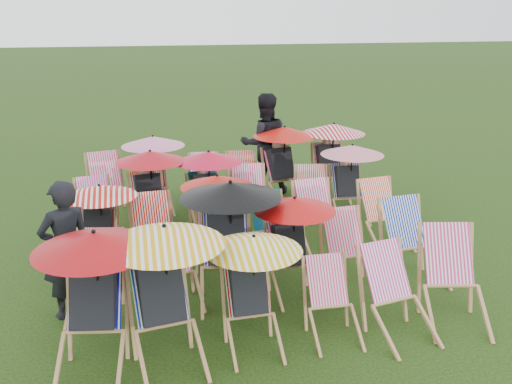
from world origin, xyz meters
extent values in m
plane|color=black|center=(0.00, 0.00, 0.00)|extent=(100.00, 100.00, 0.00)
cube|color=#070A9C|center=(-1.95, -2.02, 0.68)|extent=(0.57, 0.46, 0.61)
cube|color=black|center=(-1.96, -2.07, 0.68)|extent=(0.49, 0.51, 0.64)
sphere|color=tan|center=(-1.94, -1.96, 1.01)|extent=(0.22, 0.22, 0.22)
cylinder|color=black|center=(-1.90, -2.12, 0.96)|extent=(0.03, 0.03, 0.75)
cone|color=#A4090D|center=(-1.90, -2.12, 1.30)|extent=(1.17, 1.17, 0.18)
cube|color=#072798|center=(-1.33, -2.06, 0.68)|extent=(0.57, 0.46, 0.61)
cube|color=black|center=(-1.32, -2.11, 0.68)|extent=(0.50, 0.51, 0.64)
sphere|color=tan|center=(-1.34, -2.00, 1.02)|extent=(0.23, 0.23, 0.23)
cylinder|color=black|center=(-1.25, -2.14, 0.97)|extent=(0.03, 0.03, 0.75)
cone|color=orange|center=(-1.25, -2.14, 1.31)|extent=(1.18, 1.18, 0.18)
cube|color=#C1060E|center=(-0.41, -1.99, 0.58)|extent=(0.45, 0.34, 0.52)
cube|color=black|center=(-0.41, -2.03, 0.58)|extent=(0.38, 0.39, 0.55)
sphere|color=tan|center=(-0.41, -1.94, 0.87)|extent=(0.19, 0.19, 0.19)
cylinder|color=black|center=(-0.35, -2.07, 0.82)|extent=(0.03, 0.03, 0.64)
cone|color=#DCAB0B|center=(-0.35, -2.07, 1.12)|extent=(1.01, 1.01, 0.16)
cube|color=#D62A67|center=(0.49, -1.96, 0.56)|extent=(0.43, 0.32, 0.50)
cube|color=#D82B8F|center=(1.13, -2.05, 0.65)|extent=(0.55, 0.45, 0.58)
cube|color=#D12972|center=(1.96, -1.90, 0.71)|extent=(0.61, 0.50, 0.64)
cube|color=red|center=(-1.97, -0.86, 0.62)|extent=(0.53, 0.43, 0.56)
cube|color=#D12978|center=(-1.13, -0.83, 0.59)|extent=(0.48, 0.38, 0.53)
cube|color=#1208AC|center=(-0.45, -0.86, 0.70)|extent=(0.58, 0.46, 0.63)
cube|color=black|center=(-0.46, -0.91, 0.70)|extent=(0.50, 0.51, 0.66)
sphere|color=tan|center=(-0.45, -0.80, 1.05)|extent=(0.23, 0.23, 0.23)
cylinder|color=black|center=(-0.40, -0.96, 1.00)|extent=(0.03, 0.03, 0.77)
cone|color=black|center=(-0.40, -0.96, 1.35)|extent=(1.22, 1.22, 0.19)
cube|color=#DF2C7F|center=(0.31, -0.94, 0.59)|extent=(0.46, 0.35, 0.53)
cube|color=black|center=(0.32, -0.99, 0.59)|extent=(0.39, 0.40, 0.55)
sphere|color=tan|center=(0.31, -0.90, 0.88)|extent=(0.19, 0.19, 0.19)
cylinder|color=black|center=(0.37, -1.02, 0.83)|extent=(0.03, 0.03, 0.65)
cone|color=#BF0B0A|center=(0.37, -1.02, 1.13)|extent=(1.02, 1.02, 0.16)
cube|color=#E82E69|center=(1.08, -0.86, 0.64)|extent=(0.51, 0.39, 0.58)
cube|color=#07239E|center=(1.94, -0.82, 0.70)|extent=(0.56, 0.43, 0.63)
cube|color=#F1080B|center=(-2.02, 0.23, 0.57)|extent=(0.47, 0.37, 0.51)
cube|color=black|center=(-2.02, 0.19, 0.57)|extent=(0.40, 0.41, 0.54)
sphere|color=tan|center=(-2.01, 0.28, 0.85)|extent=(0.19, 0.19, 0.19)
cylinder|color=black|center=(-1.97, 0.15, 0.81)|extent=(0.03, 0.03, 0.63)
cone|color=#B71209|center=(-1.97, 0.15, 1.09)|extent=(0.98, 0.98, 0.15)
cube|color=red|center=(-1.31, 0.24, 0.66)|extent=(0.53, 0.41, 0.59)
cube|color=#F0308D|center=(-0.44, 0.21, 0.59)|extent=(0.48, 0.38, 0.53)
cube|color=black|center=(-0.45, 0.16, 0.59)|extent=(0.42, 0.43, 0.56)
sphere|color=tan|center=(-0.44, 0.25, 0.88)|extent=(0.20, 0.20, 0.20)
cylinder|color=black|center=(-0.40, 0.12, 0.84)|extent=(0.03, 0.03, 0.65)
cone|color=#AE1409|center=(-0.40, 0.12, 1.13)|extent=(1.02, 1.02, 0.16)
cube|color=#0A6C35|center=(0.35, 0.30, 0.59)|extent=(0.46, 0.34, 0.53)
cube|color=#DE2C7C|center=(1.07, 0.34, 0.67)|extent=(0.53, 0.41, 0.60)
cube|color=red|center=(2.08, 0.30, 0.65)|extent=(0.52, 0.41, 0.58)
cube|color=#FB32A3|center=(-2.15, 1.45, 0.62)|extent=(0.52, 0.42, 0.56)
cube|color=red|center=(-1.32, 1.50, 0.63)|extent=(0.53, 0.42, 0.57)
cube|color=black|center=(-1.32, 1.45, 0.63)|extent=(0.46, 0.47, 0.59)
sphere|color=tan|center=(-1.33, 1.55, 0.94)|extent=(0.21, 0.21, 0.21)
cylinder|color=black|center=(-1.25, 1.42, 0.89)|extent=(0.03, 0.03, 0.69)
cone|color=#AA0913|center=(-1.25, 1.42, 1.21)|extent=(1.09, 1.09, 0.17)
cube|color=#0B733D|center=(-0.42, 1.40, 0.62)|extent=(0.51, 0.40, 0.55)
cube|color=black|center=(-0.42, 1.35, 0.61)|extent=(0.44, 0.45, 0.58)
sphere|color=tan|center=(-0.43, 1.45, 0.92)|extent=(0.20, 0.20, 0.20)
cylinder|color=black|center=(-0.35, 1.32, 0.87)|extent=(0.03, 0.03, 0.68)
cone|color=red|center=(-0.35, 1.32, 1.18)|extent=(1.06, 1.06, 0.16)
cube|color=#DC2C6F|center=(0.31, 1.47, 0.66)|extent=(0.52, 0.40, 0.59)
cube|color=red|center=(1.37, 1.39, 0.62)|extent=(0.53, 0.43, 0.56)
cube|color=#0718A4|center=(1.99, 1.43, 0.61)|extent=(0.48, 0.37, 0.54)
cube|color=black|center=(1.99, 1.38, 0.61)|extent=(0.41, 0.42, 0.57)
sphere|color=tan|center=(2.00, 1.47, 0.91)|extent=(0.20, 0.20, 0.20)
cylinder|color=black|center=(2.04, 1.34, 0.86)|extent=(0.03, 0.03, 0.67)
cone|color=#D46C7F|center=(2.04, 1.34, 1.16)|extent=(1.05, 1.05, 0.16)
cube|color=#EE2F6D|center=(-2.02, 2.66, 0.69)|extent=(0.58, 0.47, 0.62)
cube|color=#F63181|center=(-1.23, 2.56, 0.63)|extent=(0.52, 0.41, 0.57)
cube|color=black|center=(-1.23, 2.52, 0.63)|extent=(0.44, 0.46, 0.59)
sphere|color=tan|center=(-1.24, 2.62, 0.94)|extent=(0.21, 0.21, 0.21)
cylinder|color=black|center=(-1.16, 2.48, 0.89)|extent=(0.03, 0.03, 0.70)
cone|color=pink|center=(-1.16, 2.48, 1.21)|extent=(1.09, 1.09, 0.17)
cube|color=#F23099|center=(-0.28, 2.66, 0.62)|extent=(0.49, 0.38, 0.55)
cube|color=red|center=(0.41, 2.58, 0.63)|extent=(0.50, 0.39, 0.56)
cube|color=#EC2F78|center=(1.11, 2.58, 0.66)|extent=(0.56, 0.46, 0.59)
cube|color=black|center=(1.12, 2.53, 0.66)|extent=(0.49, 0.50, 0.62)
sphere|color=tan|center=(1.10, 2.63, 0.99)|extent=(0.22, 0.22, 0.22)
cylinder|color=black|center=(1.19, 2.50, 0.94)|extent=(0.03, 0.03, 0.73)
cone|color=#B8130A|center=(1.19, 2.50, 1.27)|extent=(1.14, 1.14, 0.18)
cube|color=#FF3370|center=(2.07, 2.59, 0.67)|extent=(0.54, 0.42, 0.60)
cube|color=black|center=(2.06, 2.54, 0.67)|extent=(0.46, 0.47, 0.63)
sphere|color=tan|center=(2.07, 2.65, 1.00)|extent=(0.22, 0.22, 0.22)
cylinder|color=black|center=(2.12, 2.49, 0.95)|extent=(0.03, 0.03, 0.74)
cone|color=red|center=(2.12, 2.49, 1.29)|extent=(1.16, 1.16, 0.18)
imported|color=black|center=(-2.30, -1.11, 0.81)|extent=(0.70, 0.60, 1.63)
imported|color=black|center=(0.93, 2.96, 0.95)|extent=(0.93, 0.72, 1.91)
camera|label=1|loc=(-1.47, -7.30, 3.39)|focal=40.00mm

